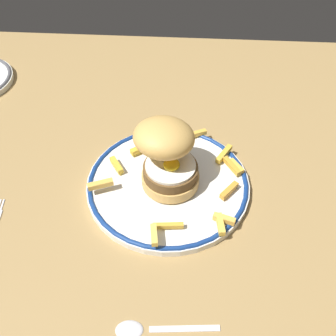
# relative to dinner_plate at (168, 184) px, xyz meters

# --- Properties ---
(ground_plane) EXTENTS (1.33, 1.07, 0.04)m
(ground_plane) POSITION_rel_dinner_plate_xyz_m (-0.05, -0.05, -0.03)
(ground_plane) COLOR olive
(dinner_plate) EXTENTS (0.27, 0.27, 0.02)m
(dinner_plate) POSITION_rel_dinner_plate_xyz_m (0.00, 0.00, 0.00)
(dinner_plate) COLOR white
(dinner_plate) RESTS_ON ground_plane
(burger) EXTENTS (0.13, 0.13, 0.12)m
(burger) POSITION_rel_dinner_plate_xyz_m (-0.00, 0.01, 0.06)
(burger) COLOR tan
(burger) RESTS_ON dinner_plate
(fries_pile) EXTENTS (0.25, 0.26, 0.02)m
(fries_pile) POSITION_rel_dinner_plate_xyz_m (0.03, -0.00, 0.01)
(fries_pile) COLOR gold
(fries_pile) RESTS_ON dinner_plate
(spoon) EXTENTS (0.13, 0.03, 0.01)m
(spoon) POSITION_rel_dinner_plate_xyz_m (-0.02, -0.24, -0.00)
(spoon) COLOR silver
(spoon) RESTS_ON ground_plane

